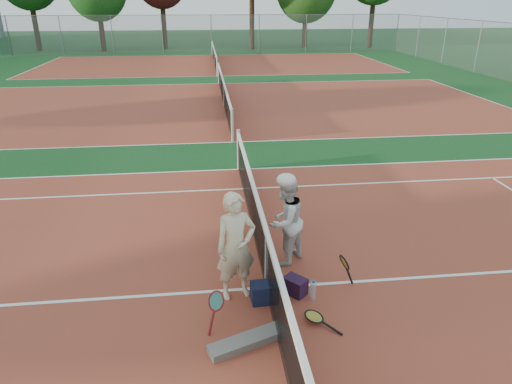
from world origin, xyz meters
TOP-DOWN VIEW (x-y plane):
  - ground at (0.00, 0.00)m, footprint 130.00×130.00m
  - court_main at (0.00, 0.00)m, footprint 23.77×10.97m
  - court_far_a at (0.00, 13.50)m, footprint 23.77×10.97m
  - court_far_b at (0.00, 27.00)m, footprint 23.77×10.97m
  - net_main at (0.00, 0.00)m, footprint 0.10×10.98m
  - net_far_a at (0.00, 13.50)m, footprint 0.10×10.98m
  - net_far_b at (0.00, 27.00)m, footprint 0.10×10.98m
  - fence_back at (0.00, 34.00)m, footprint 32.00×0.06m
  - player_a at (-0.48, -0.12)m, footprint 0.71×0.57m
  - player_b at (0.42, 0.77)m, footprint 0.96×0.96m
  - racket_red at (-0.81, -0.82)m, footprint 0.39×0.41m
  - racket_black_held at (1.22, -0.08)m, footprint 0.32×0.33m
  - racket_spare at (0.56, -0.89)m, footprint 0.61×0.62m
  - sports_bag_navy at (-0.08, -0.33)m, footprint 0.41×0.29m
  - sports_bag_purple at (0.42, -0.19)m, footprint 0.40×0.41m
  - net_cover_canvas at (-0.42, -1.24)m, footprint 1.10×0.63m
  - water_bottle at (0.66, -0.37)m, footprint 0.09×0.09m

SIDE VIEW (x-z plane):
  - ground at x=0.00m, z-range 0.00..0.00m
  - court_main at x=0.00m, z-range 0.00..0.01m
  - court_far_a at x=0.00m, z-range 0.00..0.01m
  - court_far_b at x=0.00m, z-range 0.00..0.01m
  - net_cover_canvas at x=-0.42m, z-range 0.00..0.11m
  - racket_spare at x=0.56m, z-range 0.00..0.13m
  - sports_bag_purple at x=0.42m, z-range 0.00..0.28m
  - water_bottle at x=0.66m, z-range 0.00..0.30m
  - sports_bag_navy at x=-0.08m, z-range 0.00..0.31m
  - racket_red at x=-0.81m, z-range 0.00..0.54m
  - racket_black_held at x=1.22m, z-range 0.00..0.56m
  - net_main at x=0.00m, z-range 0.00..1.02m
  - net_far_a at x=0.00m, z-range 0.00..1.02m
  - net_far_b at x=0.00m, z-range 0.00..1.02m
  - player_b at x=0.42m, z-range 0.00..1.57m
  - player_a at x=-0.48m, z-range 0.00..1.70m
  - fence_back at x=0.00m, z-range 0.00..3.00m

